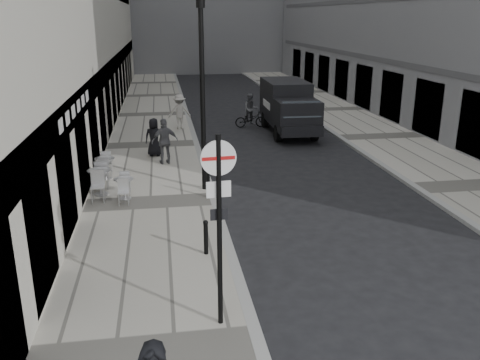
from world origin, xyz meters
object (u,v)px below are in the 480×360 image
at_px(cyclist, 251,114).
at_px(sign_post, 219,207).
at_px(panel_van, 288,105).
at_px(lamppost, 202,87).

bearing_deg(cyclist, sign_post, -103.11).
distance_m(panel_van, cyclist, 2.39).
bearing_deg(panel_van, sign_post, -106.95).
bearing_deg(sign_post, cyclist, 73.72).
xyz_separation_m(sign_post, lamppost, (0.40, 7.92, 1.07)).
distance_m(sign_post, lamppost, 8.00).
bearing_deg(sign_post, panel_van, 67.38).
xyz_separation_m(sign_post, panel_van, (5.40, 16.49, -1.02)).
bearing_deg(lamppost, panel_van, 59.75).
distance_m(sign_post, cyclist, 18.55).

